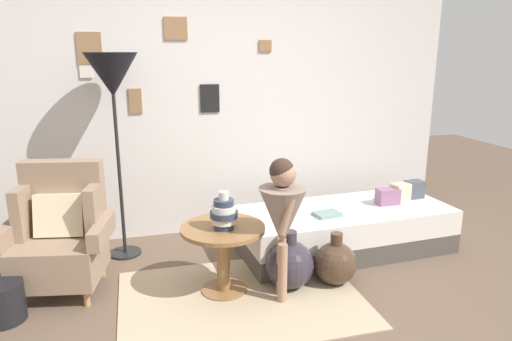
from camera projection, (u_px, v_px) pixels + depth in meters
name	position (u px, v px, depth m)	size (l,w,h in m)	color
ground_plane	(272.00, 336.00, 2.98)	(12.00, 12.00, 0.00)	brown
gallery_wall	(214.00, 101.00, 4.47)	(4.80, 0.12, 2.60)	silver
rug	(241.00, 299.00, 3.41)	(1.75, 1.27, 0.01)	tan
armchair	(61.00, 234.00, 3.48)	(0.83, 0.69, 0.97)	tan
daybed	(345.00, 229.00, 4.21)	(1.95, 0.91, 0.40)	#4C4742
pillow_head	(414.00, 189.00, 4.44)	(0.17, 0.12, 0.17)	#474C56
pillow_mid	(400.00, 193.00, 4.32)	(0.16, 0.12, 0.18)	beige
pillow_back	(388.00, 196.00, 4.26)	(0.20, 0.12, 0.15)	gray
side_table	(223.00, 244.00, 3.43)	(0.63, 0.63, 0.52)	olive
vase_striped	(224.00, 213.00, 3.33)	(0.20, 0.20, 0.28)	#2D384C
floor_lamp	(112.00, 81.00, 3.78)	(0.43, 0.43, 1.76)	black
person_child	(283.00, 212.00, 3.25)	(0.34, 0.34, 1.06)	#A37A60
book_on_daybed	(327.00, 214.00, 3.97)	(0.22, 0.16, 0.03)	gray
demijohn_near	(289.00, 264.00, 3.54)	(0.38, 0.38, 0.46)	#332D38
demijohn_far	(335.00, 263.00, 3.61)	(0.34, 0.34, 0.42)	#473323
magazine_basket	(3.00, 302.00, 3.11)	(0.28, 0.28, 0.28)	black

